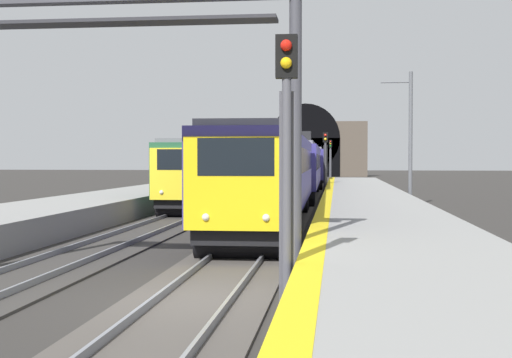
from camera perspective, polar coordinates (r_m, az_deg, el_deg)
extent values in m
plane|color=#302D2B|center=(13.87, -4.87, -10.05)|extent=(320.00, 320.00, 0.00)
cube|color=gray|center=(13.59, 13.17, -8.23)|extent=(112.00, 4.50, 0.98)
cube|color=yellow|center=(13.44, 4.62, -6.17)|extent=(112.00, 0.50, 0.01)
cube|color=#4C4742|center=(13.86, -4.87, -9.93)|extent=(160.00, 2.92, 0.06)
cube|color=gray|center=(14.00, -7.79, -9.38)|extent=(160.00, 0.07, 0.15)
cube|color=gray|center=(13.72, -1.89, -9.60)|extent=(160.00, 0.07, 0.15)
cube|color=gray|center=(15.08, -19.51, -8.67)|extent=(160.00, 0.07, 0.15)
cube|color=navy|center=(28.41, 1.17, 0.66)|extent=(21.03, 3.12, 2.74)
cube|color=black|center=(28.40, 1.18, 1.55)|extent=(20.19, 3.14, 0.93)
cube|color=slate|center=(28.42, 1.18, 3.63)|extent=(20.39, 2.68, 0.20)
cube|color=black|center=(28.48, 1.17, -2.46)|extent=(20.60, 2.77, 0.50)
cylinder|color=black|center=(19.36, -1.14, -5.35)|extent=(0.93, 2.65, 0.90)
cylinder|color=black|center=(21.13, -0.53, -4.76)|extent=(0.93, 2.65, 0.90)
cylinder|color=black|center=(35.90, 2.17, -2.12)|extent=(0.93, 2.65, 0.90)
cylinder|color=black|center=(37.69, 2.36, -1.94)|extent=(0.93, 2.65, 0.90)
cube|color=yellow|center=(17.94, -1.66, -0.39)|extent=(0.15, 2.75, 2.44)
cube|color=black|center=(17.88, -1.68, 1.83)|extent=(0.06, 2.01, 0.99)
sphere|color=#F2EACC|center=(17.84, 0.83, -3.21)|extent=(0.20, 0.20, 0.20)
sphere|color=#F2EACC|center=(18.05, -4.17, -3.15)|extent=(0.20, 0.20, 0.20)
cube|color=navy|center=(49.90, 3.55, 1.09)|extent=(21.03, 3.12, 2.74)
cube|color=black|center=(49.90, 3.55, 1.44)|extent=(20.19, 3.14, 0.96)
cube|color=slate|center=(49.91, 3.55, 2.78)|extent=(20.39, 2.68, 0.20)
cube|color=black|center=(49.94, 3.55, -0.69)|extent=(20.60, 2.77, 0.50)
cylinder|color=black|center=(40.45, 2.97, -1.69)|extent=(0.93, 2.65, 0.90)
cylinder|color=black|center=(42.24, 3.10, -1.55)|extent=(0.93, 2.65, 0.90)
cylinder|color=black|center=(57.66, 3.88, -0.69)|extent=(0.93, 2.65, 0.90)
cylinder|color=black|center=(59.46, 3.94, -0.62)|extent=(0.93, 2.65, 0.90)
cube|color=navy|center=(71.42, 4.50, 1.26)|extent=(21.03, 3.12, 2.74)
cube|color=black|center=(71.42, 4.50, 1.46)|extent=(20.19, 3.14, 0.84)
cube|color=slate|center=(71.43, 4.50, 2.44)|extent=(20.39, 2.68, 0.20)
cube|color=black|center=(71.45, 4.49, 0.01)|extent=(20.60, 2.77, 0.50)
cylinder|color=black|center=(61.92, 4.26, -0.53)|extent=(0.93, 2.65, 0.90)
cylinder|color=black|center=(63.71, 4.31, -0.47)|extent=(0.93, 2.65, 0.90)
cylinder|color=black|center=(79.21, 4.64, -0.06)|extent=(0.93, 2.65, 0.90)
cylinder|color=black|center=(81.01, 4.67, -0.02)|extent=(0.93, 2.65, 0.90)
cube|color=black|center=(49.92, 3.55, 3.41)|extent=(1.32, 1.74, 0.90)
cube|color=#235638|center=(40.84, -3.60, 0.87)|extent=(18.04, 2.72, 2.65)
cube|color=black|center=(40.84, -3.60, 1.31)|extent=(17.32, 2.75, 0.92)
cube|color=slate|center=(40.85, -3.60, 2.87)|extent=(17.50, 2.31, 0.20)
cube|color=black|center=(40.89, -3.59, -1.23)|extent=(17.68, 2.39, 0.49)
cylinder|color=black|center=(33.12, -6.04, -2.46)|extent=(0.88, 2.49, 0.88)
cylinder|color=black|center=(34.87, -5.39, -2.25)|extent=(0.88, 2.49, 0.88)
cylinder|color=black|center=(46.98, -2.26, -1.24)|extent=(0.88, 2.49, 0.88)
cylinder|color=black|center=(48.76, -1.93, -1.13)|extent=(0.88, 2.49, 0.88)
cube|color=yellow|center=(31.97, -6.48, 0.42)|extent=(0.12, 2.60, 2.39)
cube|color=black|center=(31.92, -6.50, 1.60)|extent=(0.04, 1.89, 0.95)
sphere|color=#F2EACC|center=(31.78, -5.19, -1.11)|extent=(0.20, 0.20, 0.20)
sphere|color=#F2EACC|center=(32.12, -7.79, -1.09)|extent=(0.20, 0.20, 0.20)
cube|color=#235638|center=(59.30, -0.38, 1.12)|extent=(18.04, 2.72, 2.65)
cube|color=black|center=(59.29, -0.38, 1.52)|extent=(17.32, 2.75, 0.84)
cube|color=slate|center=(59.30, -0.38, 2.50)|extent=(17.50, 2.31, 0.20)
cube|color=black|center=(59.33, -0.38, -0.33)|extent=(17.68, 2.39, 0.49)
cylinder|color=black|center=(51.49, -1.45, -0.98)|extent=(0.88, 2.49, 0.88)
cylinder|color=black|center=(53.27, -1.18, -0.89)|extent=(0.88, 2.49, 0.88)
cylinder|color=black|center=(65.42, 0.28, -0.42)|extent=(0.88, 2.49, 0.88)
cylinder|color=black|center=(67.21, 0.45, -0.37)|extent=(0.88, 2.49, 0.88)
cube|color=black|center=(59.31, -0.38, 3.03)|extent=(1.30, 1.62, 0.90)
cylinder|color=#4C4C54|center=(12.09, 2.52, -1.69)|extent=(0.16, 0.16, 4.21)
cube|color=black|center=(12.20, 2.54, 10.03)|extent=(0.20, 0.38, 0.75)
cube|color=#4C4C54|center=(12.23, 2.57, -1.65)|extent=(0.04, 0.28, 3.79)
sphere|color=red|center=(12.10, 2.50, 10.94)|extent=(0.20, 0.20, 0.20)
sphere|color=yellow|center=(12.05, 2.49, 9.53)|extent=(0.20, 0.20, 0.20)
cylinder|color=#38383D|center=(52.49, 5.73, 0.80)|extent=(0.16, 0.16, 4.06)
cube|color=black|center=(52.51, 5.73, 3.43)|extent=(0.20, 0.38, 0.75)
cube|color=#38383D|center=(52.63, 5.73, 0.80)|extent=(0.04, 0.28, 3.66)
sphere|color=red|center=(52.38, 5.73, 3.62)|extent=(0.20, 0.20, 0.20)
sphere|color=yellow|center=(52.37, 5.73, 3.29)|extent=(0.20, 0.20, 0.20)
cylinder|color=#4C4C54|center=(93.36, 6.15, 1.25)|extent=(0.16, 0.16, 4.31)
cube|color=black|center=(93.38, 6.15, 2.89)|extent=(0.20, 0.38, 1.05)
cube|color=#4C4C54|center=(93.50, 6.15, 1.25)|extent=(0.04, 0.28, 3.88)
sphere|color=red|center=(93.25, 6.15, 3.09)|extent=(0.20, 0.20, 0.20)
sphere|color=yellow|center=(93.25, 6.15, 2.91)|extent=(0.20, 0.20, 0.20)
sphere|color=green|center=(93.24, 6.15, 2.72)|extent=(0.20, 0.20, 0.20)
cylinder|color=#3F3F47|center=(15.47, 3.26, 3.07)|extent=(0.28, 0.28, 6.39)
cube|color=#2D2D33|center=(16.52, -11.36, 12.53)|extent=(0.70, 7.35, 0.08)
cube|color=#51473D|center=(111.53, 4.11, 2.47)|extent=(2.32, 19.57, 8.79)
cube|color=black|center=(110.31, 4.08, 1.79)|extent=(0.12, 10.96, 6.16)
cylinder|color=black|center=(110.36, 4.09, 3.39)|extent=(0.12, 10.96, 10.96)
cylinder|color=#595B60|center=(40.63, 12.60, 3.16)|extent=(0.22, 0.22, 7.80)
cylinder|color=#595B60|center=(40.77, 11.43, 7.81)|extent=(0.08, 1.70, 0.08)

